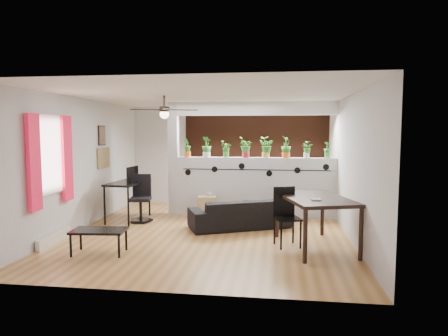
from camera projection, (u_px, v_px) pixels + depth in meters
The scene contains 29 objects.
room_shell at pixel (210, 165), 7.66m from camera, with size 6.30×7.10×2.90m.
partition_wall at pixel (255, 187), 9.09m from camera, with size 3.60×0.18×1.35m, color #BCBCC1.
ceiling_header at pixel (256, 109), 8.93m from camera, with size 3.60×0.18×0.30m, color silver.
pier_column at pixel (174, 159), 9.28m from camera, with size 0.22×0.20×2.60m, color #BCBCC1.
brick_panel at pixel (259, 156), 10.48m from camera, with size 3.90×0.05×2.60m, color brown.
vine_decal at pixel (255, 170), 8.96m from camera, with size 3.31×0.01×0.30m.
window_assembly at pixel (50, 157), 6.79m from camera, with size 0.09×1.30×1.55m.
baseboard_heater at pixel (54, 238), 6.92m from camera, with size 0.08×1.00×0.18m, color silver.
corkboard at pixel (104, 158), 8.93m from camera, with size 0.03×0.60×0.45m, color olive.
framed_art at pixel (102, 135), 8.83m from camera, with size 0.03×0.34×0.44m.
ceiling_fan at pixel (164, 111), 7.37m from camera, with size 1.19×1.19×0.43m.
potted_plant_0 at pixel (187, 147), 9.22m from camera, with size 0.21×0.25×0.44m.
potted_plant_1 at pixel (207, 146), 9.15m from camera, with size 0.31×0.30×0.47m.
potted_plant_2 at pixel (226, 148), 9.10m from camera, with size 0.21×0.23×0.38m.
potted_plant_3 at pixel (246, 147), 9.04m from camera, with size 0.21×0.25×0.46m.
potted_plant_4 at pixel (266, 147), 8.98m from camera, with size 0.27×0.23×0.47m.
potted_plant_5 at pixel (286, 146), 8.92m from camera, with size 0.25×0.29×0.48m.
potted_plant_6 at pixel (307, 149), 8.86m from camera, with size 0.23×0.23×0.37m.
potted_plant_7 at pixel (327, 149), 8.80m from camera, with size 0.21×0.22×0.36m.
sofa at pixel (239, 214), 8.05m from camera, with size 1.90×0.75×0.56m, color black.
cube_shelf at pixel (207, 207), 8.94m from camera, with size 0.41×0.36×0.50m, color tan.
cup at pixel (209, 194), 8.90m from camera, with size 0.12×0.12×0.10m, color gray.
computer_desk at pixel (128, 185), 8.70m from camera, with size 0.71×1.22×0.85m.
monitor at pixel (130, 177), 8.83m from camera, with size 0.05×0.31×0.18m, color black.
office_chair at pixel (141, 201), 8.59m from camera, with size 0.52×0.52×1.00m.
dining_table at pixel (315, 202), 6.62m from camera, with size 1.35×1.77×0.86m.
book at pixel (311, 199), 6.33m from camera, with size 0.15×0.21×0.02m, color gray.
folding_chair at pixel (286, 211), 6.80m from camera, with size 0.51×0.51×1.00m.
coffee_table at pixel (99, 232), 6.33m from camera, with size 0.87×0.54×0.39m.
Camera 1 is at (1.28, -7.53, 1.95)m, focal length 32.00 mm.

